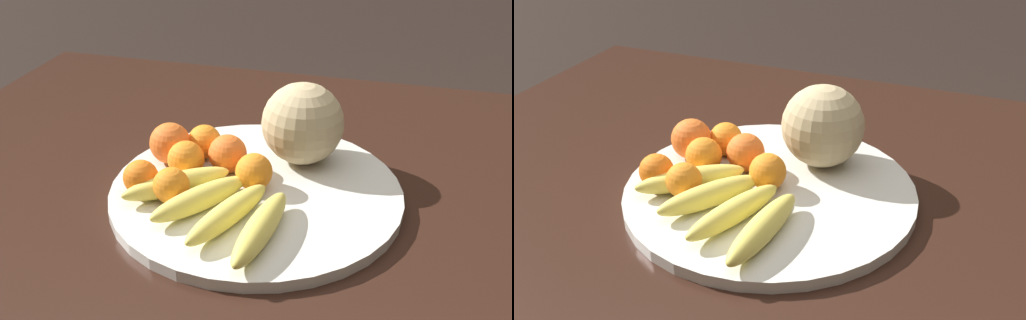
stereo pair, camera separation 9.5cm
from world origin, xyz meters
TOP-DOWN VIEW (x-y plane):
  - kitchen_table at (0.00, 0.00)m, footprint 1.32×1.14m
  - fruit_bowl at (0.04, -0.01)m, footprint 0.48×0.48m
  - melon at (0.09, 0.10)m, footprint 0.14×0.14m
  - banana_bunch at (0.01, -0.10)m, footprint 0.27×0.25m
  - orange_front_left at (-0.07, 0.07)m, footprint 0.06×0.06m
  - orange_front_right at (-0.02, 0.03)m, footprint 0.07×0.07m
  - orange_mid_center at (-0.08, -0.00)m, footprint 0.06×0.06m
  - orange_back_left at (-0.13, -0.07)m, footprint 0.06×0.06m
  - orange_back_right at (-0.12, 0.04)m, footprint 0.07×0.07m
  - orange_top_small at (0.04, -0.01)m, footprint 0.06×0.06m
  - orange_side_extra at (-0.07, -0.08)m, footprint 0.06×0.06m
  - produce_tag at (-0.00, -0.02)m, footprint 0.08×0.06m

SIDE VIEW (x-z plane):
  - kitchen_table at x=0.00m, z-range 0.28..1.00m
  - fruit_bowl at x=0.04m, z-range 0.73..0.75m
  - produce_tag at x=0.00m, z-range 0.74..0.75m
  - banana_bunch at x=0.01m, z-range 0.74..0.78m
  - orange_back_left at x=-0.13m, z-range 0.74..0.80m
  - orange_side_extra at x=-0.07m, z-range 0.74..0.80m
  - orange_front_left at x=-0.07m, z-range 0.74..0.80m
  - orange_top_small at x=0.04m, z-range 0.74..0.81m
  - orange_mid_center at x=-0.08m, z-range 0.74..0.81m
  - orange_front_right at x=-0.02m, z-range 0.74..0.81m
  - orange_back_right at x=-0.12m, z-range 0.74..0.82m
  - melon at x=0.09m, z-range 0.74..0.89m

